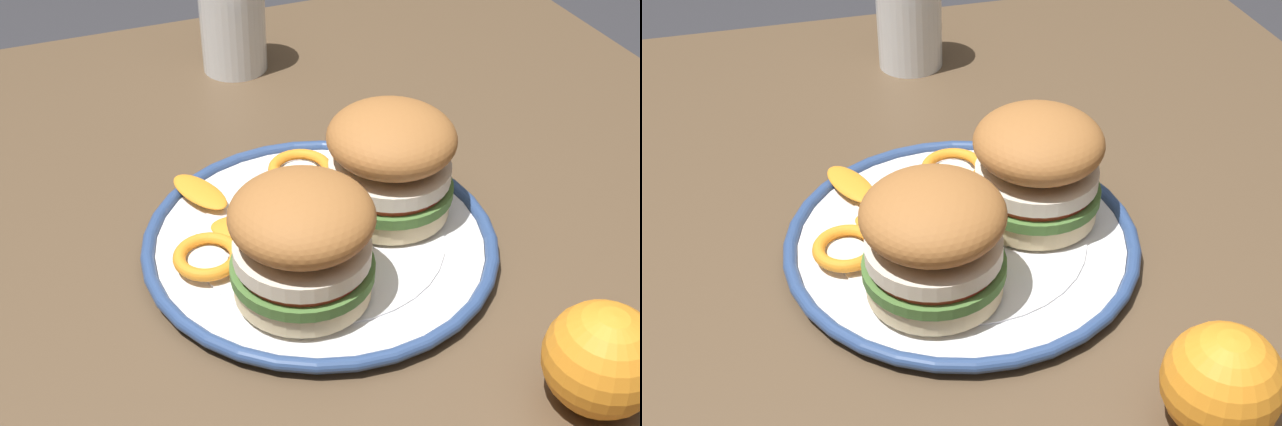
# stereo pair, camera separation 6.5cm
# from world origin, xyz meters

# --- Properties ---
(dining_table) EXTENTS (1.16, 1.09, 0.72)m
(dining_table) POSITION_xyz_m (0.00, 0.00, 0.63)
(dining_table) COLOR brown
(dining_table) RESTS_ON ground
(dinner_plate) EXTENTS (0.31, 0.31, 0.02)m
(dinner_plate) POSITION_xyz_m (-0.07, 0.04, 0.73)
(dinner_plate) COLOR white
(dinner_plate) RESTS_ON dining_table
(sandwich_half_left) EXTENTS (0.16, 0.16, 0.10)m
(sandwich_half_left) POSITION_xyz_m (-0.08, 0.11, 0.79)
(sandwich_half_left) COLOR beige
(sandwich_half_left) RESTS_ON dinner_plate
(sandwich_half_right) EXTENTS (0.15, 0.15, 0.10)m
(sandwich_half_right) POSITION_xyz_m (-0.01, 0.00, 0.79)
(sandwich_half_right) COLOR beige
(sandwich_half_right) RESTS_ON dinner_plate
(orange_peel_curled) EXTENTS (0.08, 0.08, 0.01)m
(orange_peel_curled) POSITION_xyz_m (-0.16, 0.06, 0.74)
(orange_peel_curled) COLOR orange
(orange_peel_curled) RESTS_ON dinner_plate
(orange_peel_strip_long) EXTENTS (0.08, 0.05, 0.01)m
(orange_peel_strip_long) POSITION_xyz_m (-0.16, -0.04, 0.74)
(orange_peel_strip_long) COLOR orange
(orange_peel_strip_long) RESTS_ON dinner_plate
(orange_peel_strip_short) EXTENTS (0.05, 0.07, 0.01)m
(orange_peel_strip_short) POSITION_xyz_m (-0.10, -0.02, 0.74)
(orange_peel_strip_short) COLOR orange
(orange_peel_strip_short) RESTS_ON dinner_plate
(orange_peel_small_curl) EXTENTS (0.08, 0.08, 0.01)m
(orange_peel_small_curl) POSITION_xyz_m (-0.07, -0.06, 0.74)
(orange_peel_small_curl) COLOR orange
(orange_peel_small_curl) RESTS_ON dinner_plate
(drinking_glass) EXTENTS (0.08, 0.08, 0.14)m
(drinking_glass) POSITION_xyz_m (-0.43, 0.07, 0.78)
(drinking_glass) COLOR white
(drinking_glass) RESTS_ON dining_table
(whole_orange) EXTENTS (0.08, 0.08, 0.08)m
(whole_orange) POSITION_xyz_m (0.16, 0.16, 0.76)
(whole_orange) COLOR orange
(whole_orange) RESTS_ON dining_table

